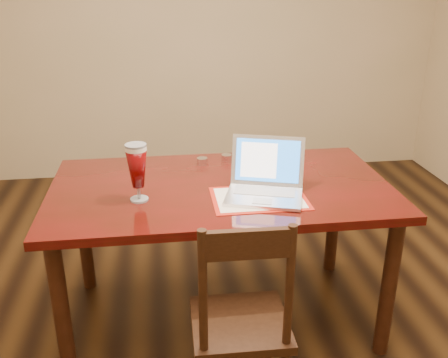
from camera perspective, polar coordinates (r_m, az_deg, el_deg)
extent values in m
plane|color=black|center=(2.84, 2.31, -17.40)|extent=(5.00, 5.00, 0.00)
cube|color=tan|center=(4.69, -2.93, 16.58)|extent=(4.50, 0.01, 2.70)
cube|color=#4D0A0A|center=(2.57, -0.36, -1.11)|extent=(1.74, 0.98, 0.04)
cylinder|color=#32170C|center=(2.46, -18.04, -14.54)|extent=(0.08, 0.08, 0.77)
cylinder|color=#32170C|center=(2.64, 18.30, -11.74)|extent=(0.08, 0.08, 0.77)
cylinder|color=#32170C|center=(3.13, -15.73, -5.78)|extent=(0.08, 0.08, 0.77)
cylinder|color=#32170C|center=(3.28, 12.44, -4.13)|extent=(0.08, 0.08, 0.77)
cube|color=#AE1D10|center=(2.41, 4.04, -2.22)|extent=(0.46, 0.33, 0.00)
cube|color=silver|center=(2.41, 4.04, -2.17)|extent=(0.41, 0.28, 0.00)
cube|color=silver|center=(2.40, 4.57, -2.05)|extent=(0.42, 0.35, 0.02)
cube|color=silver|center=(2.44, 4.69, -1.38)|extent=(0.32, 0.20, 0.00)
cube|color=silver|center=(2.34, 4.41, -2.54)|extent=(0.11, 0.09, 0.00)
cube|color=silver|center=(2.50, 5.00, 2.11)|extent=(0.37, 0.18, 0.24)
cube|color=blue|center=(2.49, 4.99, 2.10)|extent=(0.32, 0.15, 0.20)
cube|color=white|center=(2.50, 4.00, 2.16)|extent=(0.19, 0.10, 0.17)
cylinder|color=silver|center=(2.42, -9.65, -2.29)|extent=(0.09, 0.09, 0.01)
cylinder|color=silver|center=(2.41, -9.70, -1.51)|extent=(0.01, 0.01, 0.06)
cylinder|color=beige|center=(2.33, -10.05, 3.46)|extent=(0.10, 0.10, 0.02)
cylinder|color=silver|center=(2.32, -10.08, 3.81)|extent=(0.10, 0.10, 0.01)
cylinder|color=silver|center=(2.83, -2.50, 2.04)|extent=(0.06, 0.06, 0.04)
cylinder|color=silver|center=(2.88, 0.29, 2.43)|extent=(0.06, 0.06, 0.04)
cube|color=black|center=(2.24, 1.82, -16.20)|extent=(0.42, 0.40, 0.04)
cylinder|color=black|center=(2.48, -2.80, -18.21)|extent=(0.04, 0.04, 0.40)
cylinder|color=black|center=(2.52, 5.16, -17.60)|extent=(0.04, 0.04, 0.40)
cylinder|color=black|center=(1.93, -2.43, -12.81)|extent=(0.04, 0.04, 0.53)
cylinder|color=black|center=(1.97, 7.50, -12.08)|extent=(0.04, 0.04, 0.53)
cube|color=black|center=(1.84, 2.71, -7.45)|extent=(0.33, 0.04, 0.12)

